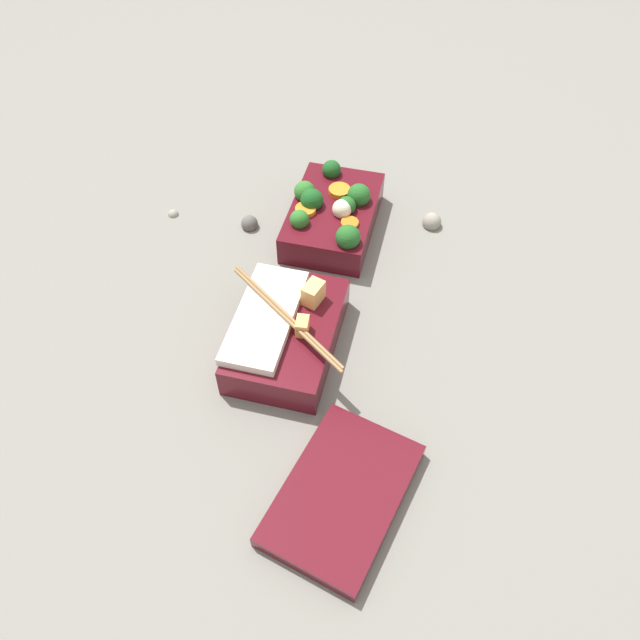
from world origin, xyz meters
The scene contains 7 objects.
ground_plane centered at (0.00, 0.00, 0.00)m, with size 3.00×3.00×0.00m, color slate.
bento_tray_vegetable centered at (-0.12, 0.00, 0.03)m, with size 0.19×0.13×0.07m.
bento_tray_rice centered at (0.11, 0.00, 0.03)m, with size 0.19×0.18×0.08m.
bento_lid centered at (0.30, 0.12, 0.01)m, with size 0.19×0.12×0.02m, color #510F19.
pebble_0 centered at (-0.10, -0.12, 0.01)m, with size 0.03×0.03×0.03m, color #595651.
pebble_1 centered at (-0.09, -0.25, 0.00)m, with size 0.02×0.02×0.02m, color gray.
pebble_2 centered at (-0.17, 0.15, 0.01)m, with size 0.03×0.03×0.03m, color gray.
Camera 1 is at (0.59, 0.16, 0.66)m, focal length 35.00 mm.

